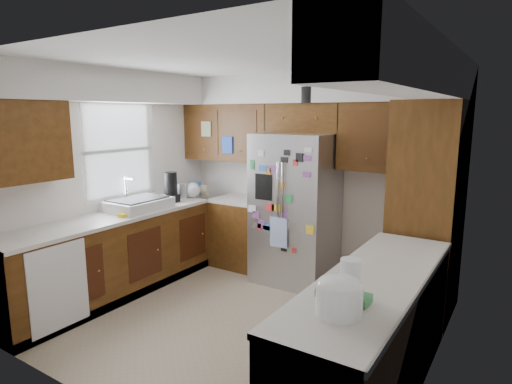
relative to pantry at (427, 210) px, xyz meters
The scene contains 12 objects.
floor 2.17m from the pantry, 142.52° to the right, with size 3.60×3.60×0.00m, color tan.
room_shell 1.94m from the pantry, 153.92° to the right, with size 3.64×3.24×2.52m.
left_counter_run 3.14m from the pantry, 158.56° to the right, with size 1.36×3.20×0.92m.
right_counter_run 1.75m from the pantry, 90.00° to the right, with size 0.63×2.25×0.92m.
pantry is the anchor object (origin of this frame).
fridge 1.51m from the pantry, behind, with size 0.90×0.79×1.80m.
bridge_cabinet 1.77m from the pantry, 169.43° to the left, with size 0.96×0.34×0.35m, color #3C250B.
fridge_top_items 2.02m from the pantry, behind, with size 0.78×0.38×0.27m.
sink_assembly 3.18m from the pantry, 160.63° to the right, with size 0.52×0.74×0.37m.
left_counter_clutter 2.99m from the pantry, behind, with size 0.28×0.80×0.38m.
rice_cooker 2.30m from the pantry, 90.02° to the right, with size 0.27×0.26×0.23m.
paper_towel 2.12m from the pantry, 90.16° to the right, with size 0.12×0.12×0.27m, color white.
Camera 1 is at (2.32, -3.27, 2.02)m, focal length 30.00 mm.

